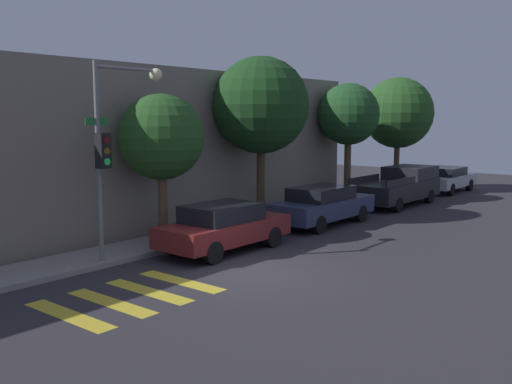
{
  "coord_description": "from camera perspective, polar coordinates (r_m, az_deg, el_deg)",
  "views": [
    {
      "loc": [
        -10.77,
        -8.97,
        3.9
      ],
      "look_at": [
        2.76,
        2.1,
        1.6
      ],
      "focal_mm": 40.0,
      "sensor_mm": 36.0,
      "label": 1
    }
  ],
  "objects": [
    {
      "name": "pickup_truck",
      "position": [
        26.28,
        14.1,
        0.59
      ],
      "size": [
        5.31,
        1.99,
        1.66
      ],
      "color": "black",
      "rests_on": "ground"
    },
    {
      "name": "building_row",
      "position": [
        20.47,
        -18.95,
        3.99
      ],
      "size": [
        26.0,
        6.0,
        5.58
      ],
      "primitive_type": "cube",
      "color": "slate",
      "rests_on": "ground"
    },
    {
      "name": "tree_near_corner",
      "position": [
        17.58,
        -9.45,
        5.37
      ],
      "size": [
        2.62,
        2.62,
        4.61
      ],
      "color": "brown",
      "rests_on": "ground"
    },
    {
      "name": "ground_plane",
      "position": [
        14.55,
        -0.5,
        -8.06
      ],
      "size": [
        60.0,
        60.0,
        0.0
      ],
      "primitive_type": "plane",
      "color": "#2D2B30"
    },
    {
      "name": "crosswalk",
      "position": [
        12.97,
        -12.49,
        -10.18
      ],
      "size": [
        3.49,
        2.6,
        0.0
      ],
      "color": "gold",
      "rests_on": "ground"
    },
    {
      "name": "tree_midblock",
      "position": [
        21.06,
        0.48,
        8.63
      ],
      "size": [
        3.55,
        3.55,
        6.11
      ],
      "color": "#4C3823",
      "rests_on": "ground"
    },
    {
      "name": "tree_far_end",
      "position": [
        26.28,
        9.24,
        7.62
      ],
      "size": [
        2.78,
        2.78,
        5.43
      ],
      "color": "brown",
      "rests_on": "ground"
    },
    {
      "name": "sedan_middle",
      "position": [
        20.82,
        6.66,
        -1.27
      ],
      "size": [
        4.64,
        1.77,
        1.42
      ],
      "color": "#2D3351",
      "rests_on": "ground"
    },
    {
      "name": "tree_behind_truck",
      "position": [
        30.77,
        14.02,
        7.66
      ],
      "size": [
        3.66,
        3.66,
        5.95
      ],
      "color": "brown",
      "rests_on": "ground"
    },
    {
      "name": "sedan_far_end",
      "position": [
        31.45,
        18.47,
        1.27
      ],
      "size": [
        4.28,
        1.76,
        1.31
      ],
      "color": "#B7BABF",
      "rests_on": "ground"
    },
    {
      "name": "sidewalk",
      "position": [
        17.37,
        -11.01,
        -5.39
      ],
      "size": [
        26.0,
        1.81,
        0.14
      ],
      "primitive_type": "cube",
      "color": "gray",
      "rests_on": "ground"
    },
    {
      "name": "sedan_near_corner",
      "position": [
        16.66,
        -3.25,
        -3.46
      ],
      "size": [
        4.21,
        1.77,
        1.41
      ],
      "color": "maroon",
      "rests_on": "ground"
    },
    {
      "name": "traffic_light_pole",
      "position": [
        15.43,
        -13.93,
        5.73
      ],
      "size": [
        2.52,
        0.56,
        5.33
      ],
      "color": "slate",
      "rests_on": "ground"
    }
  ]
}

